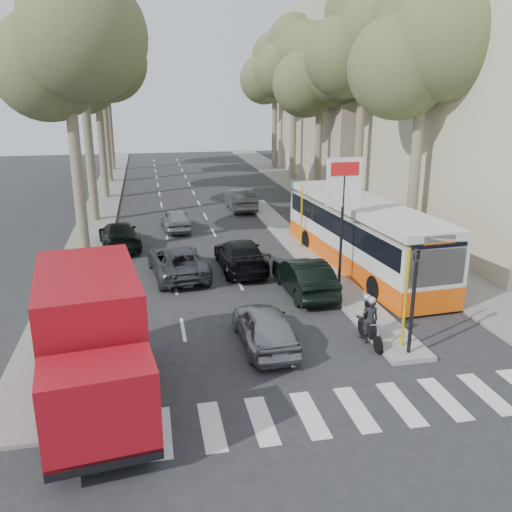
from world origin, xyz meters
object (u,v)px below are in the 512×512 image
at_px(silver_hatchback, 265,326).
at_px(city_bus, 361,233).
at_px(dark_hatchback, 304,276).
at_px(red_truck, 92,339).
at_px(motorcycle, 368,320).

bearing_deg(silver_hatchback, city_bus, -132.14).
distance_m(silver_hatchback, city_bus, 9.64).
bearing_deg(dark_hatchback, silver_hatchback, 56.98).
distance_m(silver_hatchback, dark_hatchback, 5.19).
distance_m(silver_hatchback, red_truck, 5.90).
distance_m(dark_hatchback, motorcycle, 4.87).
bearing_deg(dark_hatchback, red_truck, 39.07).
bearing_deg(city_bus, motorcycle, -114.12).
relative_size(dark_hatchback, motorcycle, 2.29).
bearing_deg(dark_hatchback, motorcycle, 97.78).
xyz_separation_m(silver_hatchback, dark_hatchback, (2.66, 4.46, 0.05)).
bearing_deg(red_truck, silver_hatchback, 17.84).
relative_size(red_truck, motorcycle, 3.51).
xyz_separation_m(silver_hatchback, city_bus, (6.26, 7.27, 1.03)).
relative_size(city_bus, motorcycle, 6.32).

